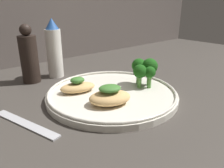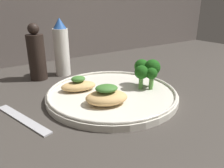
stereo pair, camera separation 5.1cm
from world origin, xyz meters
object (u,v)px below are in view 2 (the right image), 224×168
Objects in this scene: plate at (112,93)px; broccoli_bunch at (147,70)px; pepper_grinder at (37,55)px; sauce_bottle at (61,48)px.

broccoli_bunch is (8.98, -2.02, 4.82)cm from plate.
pepper_grinder reaches higher than broccoli_bunch.
sauce_bottle is (-2.65, 23.19, 7.24)cm from plate.
pepper_grinder is at bearing 127.30° from broccoli_bunch.
plate is at bearing -83.49° from sauce_bottle.
plate is 1.91× the size of pepper_grinder.
broccoli_bunch is at bearing -52.70° from pepper_grinder.
sauce_bottle is 7.64cm from pepper_grinder.
plate is 10.39cm from broccoli_bunch.
sauce_bottle is (-11.63, 25.21, 2.42)cm from broccoli_bunch.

